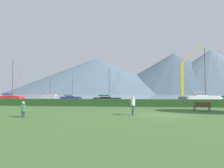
% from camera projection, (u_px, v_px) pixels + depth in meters
% --- Properties ---
extents(ground_plane, '(1000.00, 1000.00, 0.00)m').
position_uv_depth(ground_plane, '(162.00, 115.00, 17.63)').
color(ground_plane, '#3D602D').
extents(harbor_water, '(320.00, 246.00, 0.00)m').
position_uv_depth(harbor_water, '(139.00, 96.00, 153.47)').
color(harbor_water, '#8C9EA3').
rests_on(harbor_water, ground_plane).
extents(hedge_line, '(80.00, 1.20, 1.06)m').
position_uv_depth(hedge_line, '(152.00, 103.00, 28.56)').
color(hedge_line, '#284C23').
rests_on(hedge_line, ground_plane).
extents(sailboat_slip_0, '(9.09, 2.78, 11.00)m').
position_uv_depth(sailboat_slip_0, '(49.00, 95.00, 109.62)').
color(sailboat_slip_0, '#9E9EA3').
rests_on(sailboat_slip_0, harbor_water).
extents(sailboat_slip_1, '(6.99, 2.68, 7.58)m').
position_uv_depth(sailboat_slip_1, '(107.00, 99.00, 44.87)').
color(sailboat_slip_1, black).
rests_on(sailboat_slip_1, harbor_water).
extents(sailboat_slip_5, '(8.47, 3.17, 11.11)m').
position_uv_depth(sailboat_slip_5, '(11.00, 98.00, 54.44)').
color(sailboat_slip_5, red).
rests_on(sailboat_slip_5, harbor_water).
extents(sailboat_slip_6, '(9.01, 2.69, 13.85)m').
position_uv_depth(sailboat_slip_6, '(203.00, 98.00, 52.24)').
color(sailboat_slip_6, white).
rests_on(sailboat_slip_6, harbor_water).
extents(sailboat_slip_7, '(6.62, 2.06, 7.29)m').
position_uv_depth(sailboat_slip_7, '(71.00, 98.00, 59.71)').
color(sailboat_slip_7, navy).
rests_on(sailboat_slip_7, harbor_water).
extents(park_bench_under_tree, '(1.76, 0.59, 0.95)m').
position_uv_depth(park_bench_under_tree, '(202.00, 106.00, 21.67)').
color(park_bench_under_tree, brown).
rests_on(park_bench_under_tree, ground_plane).
extents(person_seated_viewer, '(0.36, 0.57, 1.25)m').
position_uv_depth(person_seated_viewer, '(23.00, 109.00, 16.05)').
color(person_seated_viewer, '#2D3347').
rests_on(person_seated_viewer, ground_plane).
extents(person_standing_walker, '(0.36, 0.57, 1.65)m').
position_uv_depth(person_standing_walker, '(133.00, 104.00, 17.46)').
color(person_standing_walker, '#2D3347').
rests_on(person_standing_walker, ground_plane).
extents(dock_crane, '(7.73, 2.00, 16.89)m').
position_uv_depth(dock_crane, '(183.00, 82.00, 62.71)').
color(dock_crane, '#333338').
rests_on(dock_crane, ground_plane).
extents(distant_hill_west_ridge, '(274.52, 274.52, 80.18)m').
position_uv_depth(distant_hill_west_ridge, '(174.00, 74.00, 391.22)').
color(distant_hill_west_ridge, '#425666').
rests_on(distant_hill_west_ridge, ground_plane).
extents(distant_hill_central_peak, '(243.31, 243.31, 80.59)m').
position_uv_depth(distant_hill_central_peak, '(211.00, 72.00, 360.58)').
color(distant_hill_central_peak, slate).
rests_on(distant_hill_central_peak, ground_plane).
extents(distant_hill_east_ridge, '(184.86, 184.86, 63.16)m').
position_uv_depth(distant_hill_east_ridge, '(224.00, 77.00, 373.67)').
color(distant_hill_east_ridge, '#425666').
rests_on(distant_hill_east_ridge, ground_plane).
extents(distant_hill_far_shoulder, '(343.45, 343.45, 73.98)m').
position_uv_depth(distant_hill_far_shoulder, '(96.00, 76.00, 412.47)').
color(distant_hill_far_shoulder, '#4C6070').
rests_on(distant_hill_far_shoulder, ground_plane).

